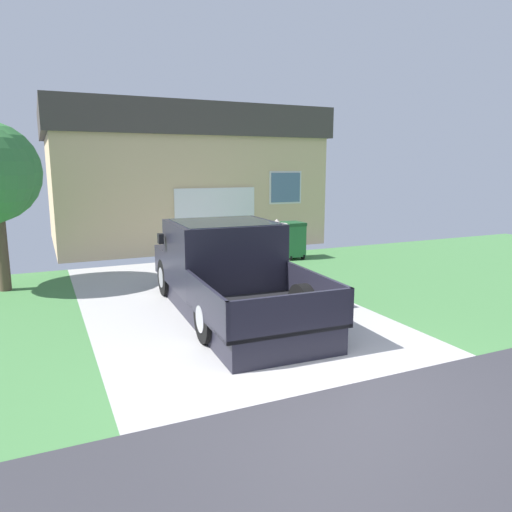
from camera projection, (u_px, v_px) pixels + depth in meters
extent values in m
cube|color=#B0ADAA|center=(212.00, 302.00, 10.13)|extent=(5.20, 9.00, 0.06)
cube|color=#457D42|center=(498.00, 267.00, 13.62)|extent=(12.00, 9.00, 0.06)
cube|color=black|center=(233.00, 304.00, 9.11)|extent=(2.03, 5.14, 0.42)
cube|color=black|center=(223.00, 254.00, 9.49)|extent=(2.07, 1.97, 1.30)
cube|color=#1E2833|center=(223.00, 235.00, 9.42)|extent=(1.82, 1.81, 0.54)
cube|color=black|center=(203.00, 259.00, 10.87)|extent=(2.03, 1.07, 0.60)
cube|color=black|center=(263.00, 313.00, 7.75)|extent=(2.08, 2.26, 0.06)
cube|color=black|center=(205.00, 303.00, 7.34)|extent=(0.14, 2.18, 0.61)
cube|color=black|center=(316.00, 291.00, 8.06)|extent=(0.14, 2.18, 0.61)
cube|color=black|center=(293.00, 315.00, 6.74)|extent=(2.00, 0.14, 0.61)
cube|color=black|center=(161.00, 239.00, 9.64)|extent=(0.11, 0.18, 0.20)
cylinder|color=black|center=(167.00, 277.00, 10.48)|extent=(0.29, 0.81, 0.80)
cylinder|color=#9E9EA3|center=(167.00, 277.00, 10.48)|extent=(0.30, 0.45, 0.44)
cylinder|color=black|center=(241.00, 271.00, 11.12)|extent=(0.29, 0.81, 0.80)
cylinder|color=#9E9EA3|center=(241.00, 271.00, 11.12)|extent=(0.30, 0.45, 0.44)
cylinder|color=black|center=(208.00, 318.00, 7.64)|extent=(0.29, 0.81, 0.80)
cylinder|color=#9E9EA3|center=(208.00, 318.00, 7.64)|extent=(0.30, 0.45, 0.44)
cylinder|color=black|center=(304.00, 306.00, 8.28)|extent=(0.29, 0.81, 0.80)
cylinder|color=#9E9EA3|center=(304.00, 306.00, 8.28)|extent=(0.30, 0.45, 0.44)
cylinder|color=brown|center=(280.00, 274.00, 10.69)|extent=(0.14, 0.14, 0.85)
cylinder|color=brown|center=(272.00, 276.00, 10.43)|extent=(0.14, 0.14, 0.85)
cylinder|color=silver|center=(277.00, 245.00, 10.43)|extent=(0.29, 0.29, 0.58)
cylinder|color=tan|center=(281.00, 246.00, 10.58)|extent=(0.09, 0.09, 0.61)
cylinder|color=tan|center=(272.00, 248.00, 10.31)|extent=(0.09, 0.09, 0.61)
sphere|color=tan|center=(277.00, 226.00, 10.36)|extent=(0.20, 0.20, 0.20)
cylinder|color=#BCB2A3|center=(277.00, 224.00, 10.35)|extent=(0.47, 0.47, 0.01)
cone|color=#BCB2A3|center=(277.00, 221.00, 10.34)|extent=(0.21, 0.21, 0.11)
cube|color=tan|center=(274.00, 292.00, 10.38)|extent=(0.33, 0.18, 0.19)
torus|color=tan|center=(274.00, 286.00, 10.35)|extent=(0.30, 0.02, 0.30)
cube|color=#D5B785|center=(179.00, 191.00, 18.15)|extent=(9.05, 6.24, 3.75)
cube|color=#423D38|center=(177.00, 125.00, 17.71)|extent=(9.41, 6.49, 1.04)
cube|color=white|center=(216.00, 220.00, 15.62)|extent=(2.73, 0.06, 2.10)
cube|color=slate|center=(286.00, 188.00, 16.48)|extent=(1.10, 0.05, 1.00)
cube|color=silver|center=(285.00, 188.00, 16.49)|extent=(1.23, 0.02, 1.12)
cylinder|color=brown|center=(2.00, 250.00, 10.76)|extent=(0.26, 0.26, 1.87)
cube|color=#286B38|center=(292.00, 241.00, 14.59)|extent=(0.58, 0.68, 0.93)
cube|color=#1C4A27|center=(293.00, 224.00, 14.50)|extent=(0.60, 0.71, 0.10)
cylinder|color=black|center=(290.00, 258.00, 14.35)|extent=(0.05, 0.18, 0.18)
cylinder|color=black|center=(303.00, 256.00, 14.53)|extent=(0.05, 0.18, 0.18)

